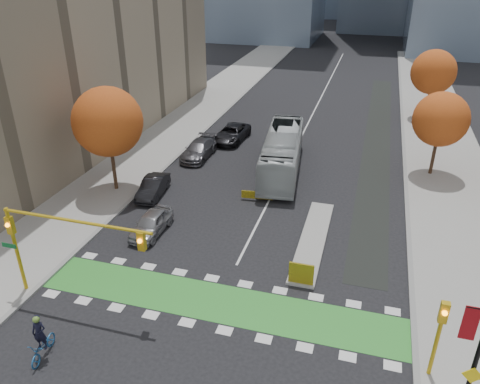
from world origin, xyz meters
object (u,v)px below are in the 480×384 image
Objects in this scene: traffic_signal_east at (440,329)px; tree_east_far at (433,72)px; bus at (282,153)px; parked_car_c at (199,150)px; parked_car_a at (151,223)px; tree_west at (108,122)px; cyclist at (42,343)px; tree_east_near at (441,119)px; parked_car_d at (232,133)px; traffic_signal_west at (54,236)px; parked_car_b at (153,187)px; hazard_board at (301,274)px.

tree_east_far is at bearing 87.03° from traffic_signal_east.
bus is 2.33× the size of parked_car_c.
tree_west is at bearing 138.18° from parked_car_a.
cyclist is (-16.98, -3.79, -1.95)m from traffic_signal_east.
parked_car_d is (-18.50, 3.09, -4.10)m from tree_east_near.
tree_east_far is 0.63× the size of bus.
parked_car_d is (-17.00, 25.59, -1.97)m from traffic_signal_east.
parked_car_c is (-20.63, -17.91, -4.48)m from tree_east_far.
cyclist is at bearing -111.42° from bus.
parked_car_c is at bearing 97.72° from parked_car_a.
cyclist is 0.45× the size of parked_car_c.
parked_car_a is at bearing 79.18° from traffic_signal_west.
cyclist is at bearing -114.17° from tree_east_far.
traffic_signal_west is 2.08× the size of traffic_signal_east.
parked_car_b is (-21.28, -26.03, -4.54)m from tree_east_far.
parked_car_d is (5.50, 13.09, -4.86)m from tree_west.
traffic_signal_east is at bearing -39.15° from parked_car_b.
parked_car_d is at bearing 73.91° from parked_car_b.
tree_west is 8.92m from parked_car_a.
bus is 13.81m from parked_car_a.
tree_east_far is 36.67m from parked_car_a.
tree_east_far reaches higher than tree_east_near.
traffic_signal_east is 17.51m from cyclist.
traffic_signal_west is 2.02× the size of parked_car_a.
tree_east_near is at bearing 5.66° from parked_car_c.
tree_east_far is 27.68m from parked_car_c.
tree_east_far is 3.25× the size of cyclist.
tree_west reaches higher than parked_car_c.
bus is at bearing 63.51° from parked_car_a.
traffic_signal_west is at bearing -92.36° from parked_car_b.
traffic_signal_east is at bearing -23.08° from parked_car_a.
tree_east_far is (0.50, 16.00, 0.38)m from tree_east_near.
tree_east_near is at bearing 6.29° from bus.
hazard_board is at bearing 21.55° from traffic_signal_west.
tree_east_far reaches higher than cyclist.
traffic_signal_west is 8.30m from parked_car_a.
bus is 2.90× the size of parked_car_a.
cyclist is 0.19× the size of bus.
hazard_board is at bearing -114.20° from tree_east_near.
tree_east_near is at bearing 19.53° from parked_car_b.
parked_car_a is at bearing 156.27° from traffic_signal_east.
hazard_board is at bearing 144.08° from traffic_signal_east.
traffic_signal_west is 12.94m from parked_car_b.
tree_west is 15.00m from parked_car_d.
parked_car_c is at bearing 167.27° from bus.
tree_east_near reaches higher than parked_car_d.
tree_east_far reaches higher than hazard_board.
parked_car_b is at bearing 148.71° from hazard_board.
cyclist is 24.36m from bus.
parked_car_d is at bearing 170.53° from tree_east_near.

